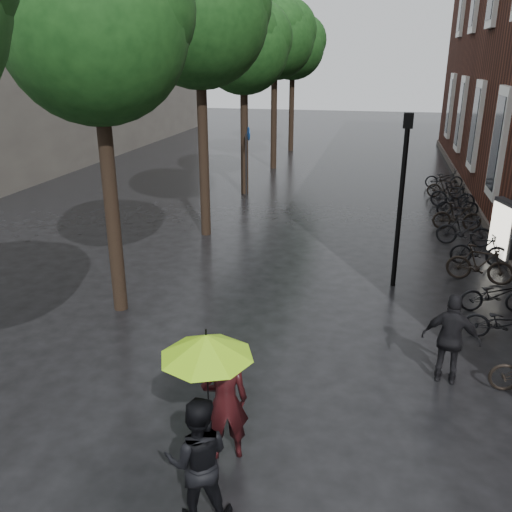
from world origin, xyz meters
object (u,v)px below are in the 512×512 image
(parked_bicycles, at_px, (467,232))
(ad_lightbox, at_px, (504,232))
(pedestrian_walking, at_px, (451,339))
(lamp_post, at_px, (402,185))
(person_black, at_px, (198,460))
(person_burgundy, at_px, (225,402))

(parked_bicycles, xyz_separation_m, ad_lightbox, (0.78, -1.37, 0.46))
(pedestrian_walking, bearing_deg, lamp_post, -69.41)
(person_black, xyz_separation_m, lamp_post, (2.53, 8.39, 1.80))
(pedestrian_walking, height_order, lamp_post, lamp_post)
(parked_bicycles, relative_size, lamp_post, 3.91)
(ad_lightbox, bearing_deg, person_black, -135.16)
(pedestrian_walking, relative_size, lamp_post, 0.39)
(pedestrian_walking, bearing_deg, ad_lightbox, -98.69)
(ad_lightbox, bearing_deg, lamp_post, -159.36)
(person_black, bearing_deg, pedestrian_walking, -146.05)
(parked_bicycles, distance_m, ad_lightbox, 1.64)
(person_burgundy, xyz_separation_m, pedestrian_walking, (3.42, 2.83, -0.07))
(person_black, relative_size, parked_bicycles, 0.10)
(pedestrian_walking, relative_size, parked_bicycles, 0.10)
(pedestrian_walking, bearing_deg, person_burgundy, 48.39)
(person_burgundy, relative_size, person_black, 1.07)
(person_burgundy, distance_m, pedestrian_walking, 4.44)
(person_burgundy, height_order, ad_lightbox, person_burgundy)
(pedestrian_walking, height_order, parked_bicycles, pedestrian_walking)
(person_burgundy, height_order, person_black, person_burgundy)
(person_burgundy, relative_size, lamp_post, 0.43)
(person_black, xyz_separation_m, ad_lightbox, (5.59, 10.82, 0.04))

